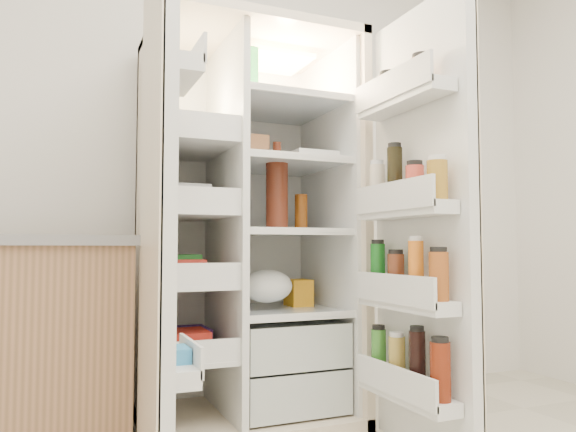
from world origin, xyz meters
name	(u,v)px	position (x,y,z in m)	size (l,w,h in m)	color
wall_back	(233,147)	(0.00, 2.00, 1.35)	(4.00, 0.02, 2.70)	silver
refrigerator	(247,262)	(-0.04, 1.65, 0.74)	(0.92, 0.70, 1.80)	beige
freezer_door	(159,223)	(-0.55, 1.05, 0.89)	(0.15, 0.40, 1.72)	white
fridge_door	(419,231)	(0.43, 0.96, 0.87)	(0.17, 0.58, 1.72)	white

